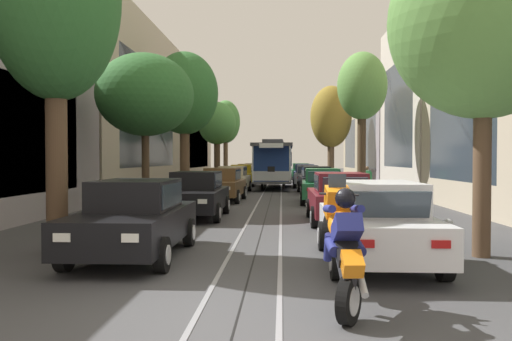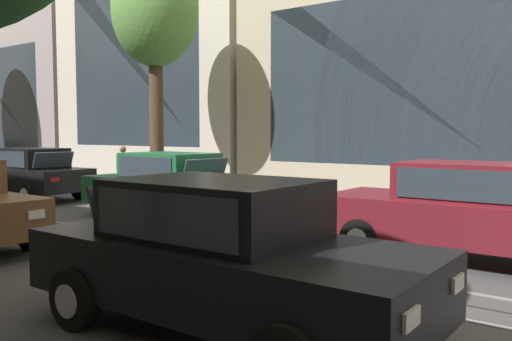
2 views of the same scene
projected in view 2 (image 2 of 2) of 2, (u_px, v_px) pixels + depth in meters
name	position (u px, v px, depth m)	size (l,w,h in m)	color
building_facade_right	(189.00, 76.00, 22.36)	(5.97, 50.03, 10.27)	beige
parked_car_black_second_left	(223.00, 255.00, 5.55)	(2.01, 4.36, 1.58)	black
parked_car_maroon_second_right	(461.00, 210.00, 8.73)	(2.01, 4.36, 1.58)	maroon
parked_car_green_mid_right	(167.00, 186.00, 12.77)	(2.13, 4.42, 1.58)	#1E6038
parked_car_black_fourth_right	(28.00, 173.00, 16.59)	(2.12, 4.41, 1.58)	black
street_tree_kerb_right_second	(155.00, 13.00, 15.80)	(2.48, 2.65, 7.39)	#4C3826
pedestrian_on_left_pavement	(123.00, 167.00, 18.07)	(0.55, 0.39, 1.60)	black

